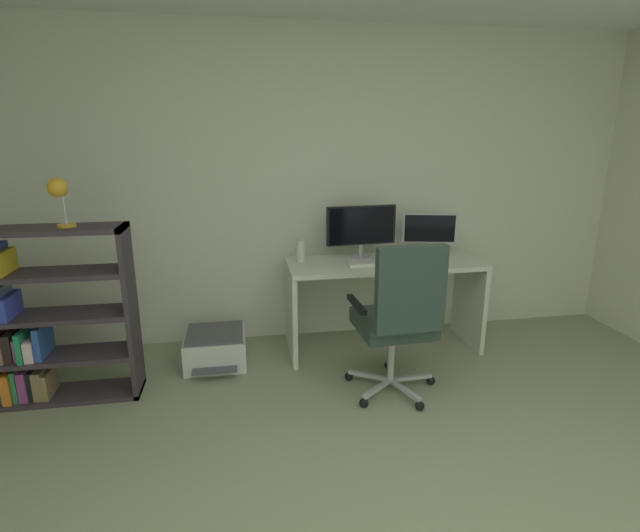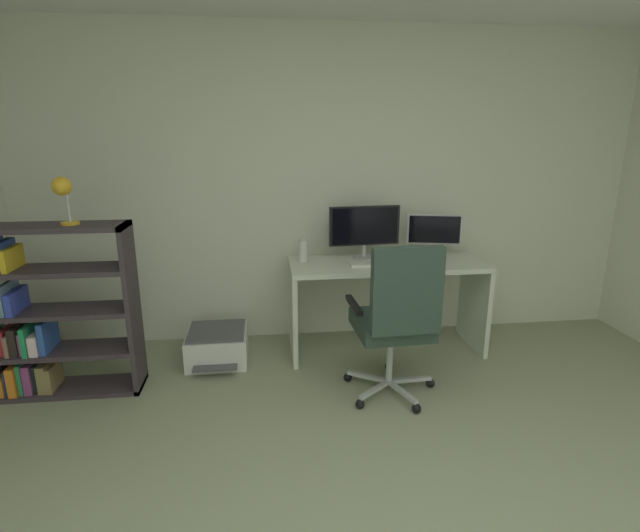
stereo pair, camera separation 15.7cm
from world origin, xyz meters
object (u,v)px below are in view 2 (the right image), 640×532
Objects in this scene: monitor_secondary at (434,232)px; computer_mouse at (405,262)px; monitor_main at (364,228)px; desk at (386,285)px; printer at (218,346)px; desk_lamp at (63,191)px; keyboard at (371,264)px; bookshelf at (46,318)px; desktop_speaker at (303,251)px; office_chair at (397,316)px.

monitor_secondary reaches higher than computer_mouse.
desk is at bearing -44.61° from monitor_main.
desk is at bearing 2.30° from printer.
desk_lamp reaches higher than desk.
keyboard is 2.26m from bookshelf.
desktop_speaker is at bearing 161.45° from computer_mouse.
monitor_main is at bearing 9.97° from printer.
desk_lamp reaches higher than computer_mouse.
monitor_secondary reaches higher than desktop_speaker.
computer_mouse is at bearing 69.79° from office_chair.
monitor_main is 3.32× the size of desktop_speaker.
printer is at bearing -166.87° from desktop_speaker.
desktop_speaker is (-0.65, 0.10, 0.27)m from desk.
computer_mouse is at bearing -3.82° from keyboard.
desktop_speaker is at bearing 157.48° from keyboard.
monitor_secondary is 2.66m from desk_lamp.
printer is (-1.18, 0.01, -0.61)m from keyboard.
desktop_speaker is at bearing 17.87° from desk_lamp.
keyboard is 1.33m from printer.
office_chair is 2.27m from bookshelf.
desktop_speaker reaches higher than printer.
keyboard is 0.54m from desktop_speaker.
computer_mouse is 0.34× the size of desk_lamp.
computer_mouse is (0.28, -0.22, -0.23)m from monitor_main.
office_chair reaches higher than desk.
keyboard is at bearing 173.95° from computer_mouse.
desktop_speaker is 1.67m from desk_lamp.
bookshelf is (-2.23, -0.32, -0.21)m from keyboard.
monitor_main is at bearing 89.36° from keyboard.
office_chair is at bearing -59.04° from desktop_speaker.
desk_lamp reaches higher than monitor_secondary.
desk is 0.59m from monitor_secondary.
keyboard is 0.65× the size of printer.
monitor_secondary is at bearing 17.51° from keyboard.
keyboard is 3.40× the size of computer_mouse.
monitor_secondary reaches higher than desk.
monitor_main reaches higher than printer.
printer is (1.05, 0.33, -0.40)m from bookshelf.
desk_lamp is (-1.51, -0.49, 0.54)m from desktop_speaker.
bookshelf is at bearing -166.48° from monitor_main.
keyboard is (-0.14, -0.07, 0.20)m from desk.
office_chair is 1.45m from printer.
desk is at bearing 21.01° from keyboard.
desk is 4.43× the size of keyboard.
bookshelf is 3.86× the size of desk_lamp.
desktop_speaker is 0.32× the size of printer.
monitor_secondary is at bearing 2.58° from desktop_speaker.
bookshelf reaches higher than office_chair.
desk is 1.42× the size of office_chair.
monitor_secondary reaches higher than printer.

